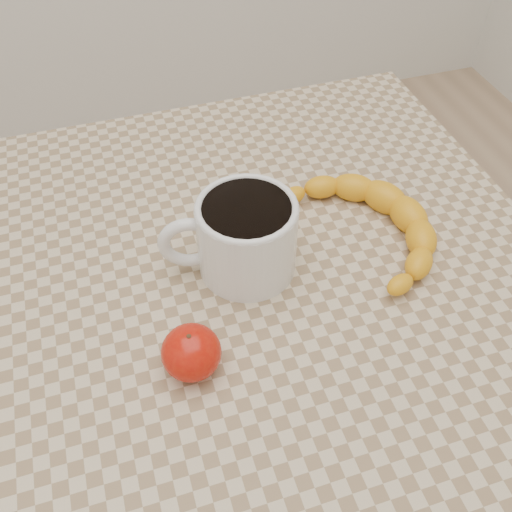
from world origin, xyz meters
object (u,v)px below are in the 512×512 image
object	(u,v)px
coffee_mug	(244,235)
banana	(370,224)
orange_juice_glass	(244,235)
apple	(191,352)
table	(256,306)

from	to	relation	value
coffee_mug	banana	size ratio (longest dim) A/B	0.60
orange_juice_glass	coffee_mug	bearing A→B (deg)	-106.94
banana	apple	bearing A→B (deg)	-163.58
coffee_mug	apple	size ratio (longest dim) A/B	2.37
orange_juice_glass	banana	bearing A→B (deg)	-5.15
coffee_mug	banana	bearing A→B (deg)	0.96
table	orange_juice_glass	size ratio (longest dim) A/B	10.66
apple	coffee_mug	bearing A→B (deg)	52.54
apple	banana	distance (m)	0.31
apple	orange_juice_glass	bearing A→B (deg)	54.67
coffee_mug	banana	distance (m)	0.18
coffee_mug	banana	world-z (taller)	coffee_mug
coffee_mug	apple	world-z (taller)	coffee_mug
apple	banana	size ratio (longest dim) A/B	0.26
banana	coffee_mug	bearing A→B (deg)	171.77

